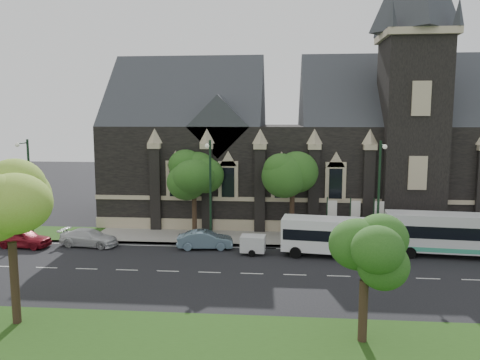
# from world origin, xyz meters

# --- Properties ---
(ground) EXTENTS (160.00, 160.00, 0.00)m
(ground) POSITION_xyz_m (0.00, 0.00, 0.00)
(ground) COLOR black
(ground) RESTS_ON ground
(sidewalk) EXTENTS (80.00, 5.00, 0.15)m
(sidewalk) POSITION_xyz_m (0.00, 9.50, 0.07)
(sidewalk) COLOR gray
(sidewalk) RESTS_ON ground
(museum) EXTENTS (40.00, 17.70, 29.90)m
(museum) POSITION_xyz_m (5.12, 18.78, 8.17)
(museum) COLOR black
(museum) RESTS_ON ground
(tree_park_near) EXTENTS (4.42, 4.42, 8.56)m
(tree_park_near) POSITION_xyz_m (-11.77, -8.77, 6.42)
(tree_park_near) COLOR black
(tree_park_near) RESTS_ON ground
(tree_park_east) EXTENTS (3.40, 3.40, 6.28)m
(tree_park_east) POSITION_xyz_m (6.18, -9.32, 4.62)
(tree_park_east) COLOR black
(tree_park_east) RESTS_ON ground
(tree_walk_right) EXTENTS (4.08, 4.08, 7.80)m
(tree_walk_right) POSITION_xyz_m (3.21, 10.71, 5.82)
(tree_walk_right) COLOR black
(tree_walk_right) RESTS_ON ground
(tree_walk_left) EXTENTS (3.91, 3.91, 7.64)m
(tree_walk_left) POSITION_xyz_m (-5.80, 10.70, 5.73)
(tree_walk_left) COLOR black
(tree_walk_left) RESTS_ON ground
(street_lamp_near) EXTENTS (0.36, 1.88, 9.00)m
(street_lamp_near) POSITION_xyz_m (10.00, 7.09, 5.11)
(street_lamp_near) COLOR black
(street_lamp_near) RESTS_ON ground
(street_lamp_mid) EXTENTS (0.36, 1.88, 9.00)m
(street_lamp_mid) POSITION_xyz_m (-4.00, 7.09, 5.11)
(street_lamp_mid) COLOR black
(street_lamp_mid) RESTS_ON ground
(street_lamp_far) EXTENTS (0.36, 1.88, 9.00)m
(street_lamp_far) POSITION_xyz_m (-20.00, 7.09, 5.11)
(street_lamp_far) COLOR black
(street_lamp_far) RESTS_ON ground
(banner_flag_left) EXTENTS (0.90, 0.10, 4.00)m
(banner_flag_left) POSITION_xyz_m (6.29, 9.00, 2.38)
(banner_flag_left) COLOR black
(banner_flag_left) RESTS_ON ground
(banner_flag_center) EXTENTS (0.90, 0.10, 4.00)m
(banner_flag_center) POSITION_xyz_m (8.29, 9.00, 2.38)
(banner_flag_center) COLOR black
(banner_flag_center) RESTS_ON ground
(banner_flag_right) EXTENTS (0.90, 0.10, 4.00)m
(banner_flag_right) POSITION_xyz_m (10.29, 9.00, 2.38)
(banner_flag_right) COLOR black
(banner_flag_right) RESTS_ON ground
(tour_coach) EXTENTS (11.73, 3.58, 3.37)m
(tour_coach) POSITION_xyz_m (16.17, 5.46, 1.84)
(tour_coach) COLOR silver
(tour_coach) RESTS_ON ground
(shuttle_bus) EXTENTS (8.01, 3.58, 2.99)m
(shuttle_bus) POSITION_xyz_m (6.02, 4.78, 1.73)
(shuttle_bus) COLOR white
(shuttle_bus) RESTS_ON ground
(box_trailer) EXTENTS (2.85, 1.67, 1.50)m
(box_trailer) POSITION_xyz_m (-0.21, 4.76, 0.85)
(box_trailer) COLOR silver
(box_trailer) RESTS_ON ground
(sedan) EXTENTS (4.75, 2.07, 1.52)m
(sedan) POSITION_xyz_m (-4.28, 5.98, 0.76)
(sedan) COLOR #6F8DA1
(sedan) RESTS_ON ground
(car_far_red) EXTENTS (4.76, 2.29, 1.57)m
(car_far_red) POSITION_xyz_m (-19.63, 5.12, 0.78)
(car_far_red) COLOR maroon
(car_far_red) RESTS_ON ground
(car_far_white) EXTENTS (5.20, 2.63, 1.45)m
(car_far_white) POSITION_xyz_m (-14.26, 5.96, 0.72)
(car_far_white) COLOR silver
(car_far_white) RESTS_ON ground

